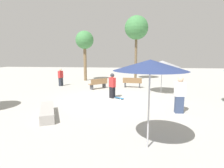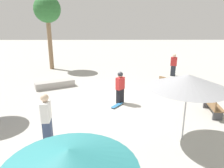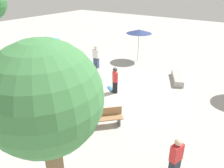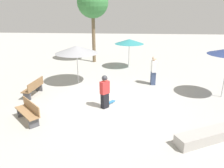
{
  "view_description": "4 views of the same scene",
  "coord_description": "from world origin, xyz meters",
  "px_view_note": "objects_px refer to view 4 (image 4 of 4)",
  "views": [
    {
      "loc": [
        10.59,
        1.33,
        2.67
      ],
      "look_at": [
        0.24,
        0.1,
        0.99
      ],
      "focal_mm": 28.0,
      "sensor_mm": 36.0,
      "label": 1
    },
    {
      "loc": [
        0.17,
        10.08,
        4.11
      ],
      "look_at": [
        0.09,
        0.26,
        1.05
      ],
      "focal_mm": 35.0,
      "sensor_mm": 36.0,
      "label": 2
    },
    {
      "loc": [
        -10.0,
        -6.49,
        6.07
      ],
      "look_at": [
        -0.9,
        -0.15,
        0.83
      ],
      "focal_mm": 35.0,
      "sensor_mm": 36.0,
      "label": 3
    },
    {
      "loc": [
        0.71,
        -9.25,
        4.51
      ],
      "look_at": [
        0.05,
        -0.24,
        1.3
      ],
      "focal_mm": 35.0,
      "sensor_mm": 36.0,
      "label": 4
    }
  ],
  "objects_px": {
    "skateboard": "(109,103)",
    "bench_far": "(34,88)",
    "skater_main": "(105,91)",
    "shade_umbrella_grey": "(77,49)",
    "concrete_ledge": "(205,137)",
    "palm_tree_center_left": "(93,3)",
    "bystander_far": "(154,71)",
    "bench_near": "(28,112)",
    "shade_umbrella_teal": "(129,41)"
  },
  "relations": [
    {
      "from": "skateboard",
      "to": "bench_far",
      "type": "height_order",
      "value": "bench_far"
    },
    {
      "from": "skateboard",
      "to": "bench_far",
      "type": "relative_size",
      "value": 0.47
    },
    {
      "from": "skater_main",
      "to": "skateboard",
      "type": "height_order",
      "value": "skater_main"
    },
    {
      "from": "skater_main",
      "to": "shade_umbrella_grey",
      "type": "distance_m",
      "value": 4.12
    },
    {
      "from": "concrete_ledge",
      "to": "palm_tree_center_left",
      "type": "xyz_separation_m",
      "value": [
        -5.65,
        11.48,
        4.59
      ]
    },
    {
      "from": "skateboard",
      "to": "palm_tree_center_left",
      "type": "height_order",
      "value": "palm_tree_center_left"
    },
    {
      "from": "palm_tree_center_left",
      "to": "bystander_far",
      "type": "height_order",
      "value": "palm_tree_center_left"
    },
    {
      "from": "skateboard",
      "to": "palm_tree_center_left",
      "type": "bearing_deg",
      "value": 49.62
    },
    {
      "from": "skater_main",
      "to": "shade_umbrella_grey",
      "type": "height_order",
      "value": "shade_umbrella_grey"
    },
    {
      "from": "skater_main",
      "to": "skateboard",
      "type": "relative_size",
      "value": 2.09
    },
    {
      "from": "skateboard",
      "to": "palm_tree_center_left",
      "type": "xyz_separation_m",
      "value": [
        -2.02,
        8.59,
        4.73
      ]
    },
    {
      "from": "palm_tree_center_left",
      "to": "bystander_far",
      "type": "distance_m",
      "value": 8.1
    },
    {
      "from": "skater_main",
      "to": "bystander_far",
      "type": "distance_m",
      "value": 4.34
    },
    {
      "from": "palm_tree_center_left",
      "to": "skater_main",
      "type": "bearing_deg",
      "value": -78.33
    },
    {
      "from": "skateboard",
      "to": "bench_near",
      "type": "xyz_separation_m",
      "value": [
        -3.16,
        -1.92,
        0.37
      ]
    },
    {
      "from": "shade_umbrella_grey",
      "to": "palm_tree_center_left",
      "type": "relative_size",
      "value": 0.42
    },
    {
      "from": "shade_umbrella_teal",
      "to": "bystander_far",
      "type": "height_order",
      "value": "shade_umbrella_teal"
    },
    {
      "from": "palm_tree_center_left",
      "to": "bystander_far",
      "type": "relative_size",
      "value": 3.49
    },
    {
      "from": "shade_umbrella_grey",
      "to": "shade_umbrella_teal",
      "type": "relative_size",
      "value": 1.15
    },
    {
      "from": "skateboard",
      "to": "bench_near",
      "type": "bearing_deg",
      "value": 157.64
    },
    {
      "from": "skater_main",
      "to": "bench_far",
      "type": "height_order",
      "value": "skater_main"
    },
    {
      "from": "skater_main",
      "to": "shade_umbrella_grey",
      "type": "bearing_deg",
      "value": 73.9
    },
    {
      "from": "skateboard",
      "to": "skater_main",
      "type": "bearing_deg",
      "value": -164.14
    },
    {
      "from": "shade_umbrella_grey",
      "to": "shade_umbrella_teal",
      "type": "distance_m",
      "value": 4.96
    },
    {
      "from": "palm_tree_center_left",
      "to": "shade_umbrella_grey",
      "type": "bearing_deg",
      "value": -91.59
    },
    {
      "from": "bench_near",
      "to": "shade_umbrella_teal",
      "type": "bearing_deg",
      "value": -70.96
    },
    {
      "from": "palm_tree_center_left",
      "to": "bystander_far",
      "type": "bearing_deg",
      "value": -51.13
    },
    {
      "from": "bench_near",
      "to": "shade_umbrella_grey",
      "type": "distance_m",
      "value": 5.25
    },
    {
      "from": "bench_near",
      "to": "shade_umbrella_teal",
      "type": "xyz_separation_m",
      "value": [
        4.11,
        8.72,
        1.62
      ]
    },
    {
      "from": "palm_tree_center_left",
      "to": "shade_umbrella_teal",
      "type": "bearing_deg",
      "value": -31.02
    },
    {
      "from": "skater_main",
      "to": "bench_near",
      "type": "bearing_deg",
      "value": 159.53
    },
    {
      "from": "skateboard",
      "to": "concrete_ledge",
      "type": "xyz_separation_m",
      "value": [
        3.64,
        -2.89,
        0.14
      ]
    },
    {
      "from": "bench_far",
      "to": "concrete_ledge",
      "type": "bearing_deg",
      "value": -110.12
    },
    {
      "from": "concrete_ledge",
      "to": "bystander_far",
      "type": "xyz_separation_m",
      "value": [
        -1.21,
        5.96,
        0.67
      ]
    },
    {
      "from": "skater_main",
      "to": "concrete_ledge",
      "type": "height_order",
      "value": "skater_main"
    },
    {
      "from": "shade_umbrella_teal",
      "to": "shade_umbrella_grey",
      "type": "bearing_deg",
      "value": -129.01
    },
    {
      "from": "bench_near",
      "to": "skater_main",
      "type": "bearing_deg",
      "value": -109.18
    },
    {
      "from": "shade_umbrella_teal",
      "to": "concrete_ledge",
      "type": "bearing_deg",
      "value": -74.51
    },
    {
      "from": "bench_far",
      "to": "shade_umbrella_grey",
      "type": "distance_m",
      "value": 3.32
    },
    {
      "from": "concrete_ledge",
      "to": "bystander_far",
      "type": "height_order",
      "value": "bystander_far"
    },
    {
      "from": "skater_main",
      "to": "bench_near",
      "type": "height_order",
      "value": "skater_main"
    },
    {
      "from": "skater_main",
      "to": "concrete_ledge",
      "type": "xyz_separation_m",
      "value": [
        3.79,
        -2.48,
        -0.66
      ]
    },
    {
      "from": "bench_far",
      "to": "bystander_far",
      "type": "xyz_separation_m",
      "value": [
        6.54,
        2.22,
        0.45
      ]
    },
    {
      "from": "bench_far",
      "to": "shade_umbrella_teal",
      "type": "height_order",
      "value": "shade_umbrella_teal"
    },
    {
      "from": "bench_far",
      "to": "bystander_far",
      "type": "relative_size",
      "value": 0.94
    },
    {
      "from": "bench_near",
      "to": "shade_umbrella_grey",
      "type": "height_order",
      "value": "shade_umbrella_grey"
    },
    {
      "from": "concrete_ledge",
      "to": "bystander_far",
      "type": "bearing_deg",
      "value": 101.43
    },
    {
      "from": "palm_tree_center_left",
      "to": "skateboard",
      "type": "bearing_deg",
      "value": -76.79
    },
    {
      "from": "concrete_ledge",
      "to": "palm_tree_center_left",
      "type": "relative_size",
      "value": 0.38
    },
    {
      "from": "bench_near",
      "to": "bench_far",
      "type": "distance_m",
      "value": 2.92
    }
  ]
}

